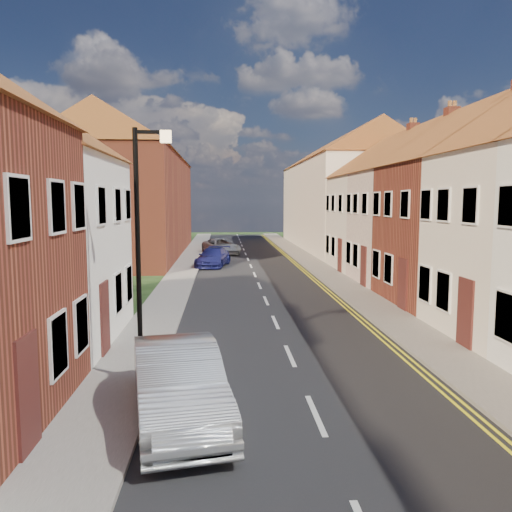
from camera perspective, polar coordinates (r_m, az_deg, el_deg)
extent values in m
cube|color=black|center=(22.36, 1.15, -5.15)|extent=(7.00, 90.00, 0.02)
cube|color=#A7A098|center=(22.41, -10.18, -5.09)|extent=(1.80, 90.00, 0.12)
cube|color=#A7A098|center=(23.14, 12.11, -4.77)|extent=(1.80, 90.00, 0.12)
cube|color=brown|center=(23.61, 24.54, 2.22)|extent=(8.00, 5.80, 6.00)
cube|color=#FFE1C9|center=(28.47, 19.39, 3.02)|extent=(8.00, 5.00, 6.00)
cube|color=brown|center=(26.96, 21.44, 13.87)|extent=(0.60, 0.60, 1.60)
cube|color=#F3E2CC|center=(33.50, 15.76, 3.58)|extent=(8.00, 5.80, 6.00)
cube|color=brown|center=(31.53, 17.48, 12.84)|extent=(0.60, 0.60, 1.60)
cube|color=#F3E2CC|center=(48.16, 9.69, 5.66)|extent=(8.00, 24.00, 8.00)
cube|color=brown|center=(42.49, -13.90, 5.50)|extent=(8.00, 24.00, 8.00)
cylinder|color=black|center=(12.08, -13.32, -0.15)|extent=(0.12, 0.12, 6.00)
cube|color=black|center=(12.06, -11.98, 13.69)|extent=(0.70, 0.08, 0.08)
cube|color=#FFD899|center=(12.00, -10.27, 13.28)|extent=(0.25, 0.15, 0.28)
imported|color=#AAAEB2|center=(10.52, -8.91, -14.13)|extent=(2.54, 4.97, 1.56)
imported|color=navy|center=(34.12, -4.91, -0.14)|extent=(2.67, 4.69, 1.28)
imported|color=#94989B|center=(42.01, -4.00, 1.10)|extent=(3.66, 5.25, 1.33)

